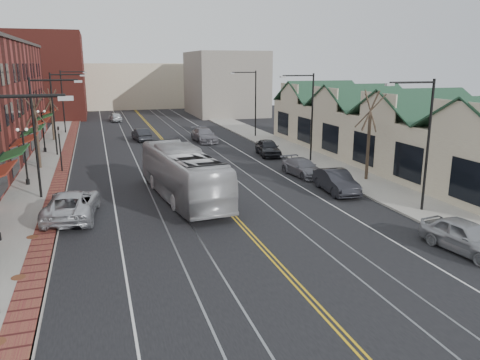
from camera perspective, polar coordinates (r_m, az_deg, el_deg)
ground at (r=20.91m, az=5.97°, el=-11.59°), size 160.00×160.00×0.00m
sidewalk_left at (r=38.60m, az=-23.23°, el=-0.51°), size 4.00×120.00×0.15m
sidewalk_right at (r=43.05m, az=10.32°, el=1.82°), size 4.00×120.00×0.15m
building_right at (r=45.70m, az=17.17°, el=4.97°), size 8.00×36.00×4.60m
backdrop_left at (r=87.72m, az=-23.15°, el=11.63°), size 14.00×18.00×14.00m
backdrop_mid at (r=102.67m, az=-13.14°, el=11.17°), size 22.00×14.00×9.00m
backdrop_right at (r=85.40m, az=-1.83°, el=11.68°), size 12.00×16.00×11.00m
streetlight_l_1 at (r=33.71m, az=-23.08°, el=6.13°), size 3.33×0.25×8.00m
streetlight_l_2 at (r=49.57m, az=-21.35°, el=8.48°), size 3.33×0.25×8.00m
streetlight_l_3 at (r=65.50m, az=-20.45°, el=9.69°), size 3.33×0.25×8.00m
streetlight_r_0 at (r=30.07m, az=21.40°, el=5.45°), size 3.33×0.25×8.00m
streetlight_r_1 at (r=43.65m, az=8.27°, el=8.65°), size 3.33×0.25×8.00m
streetlight_r_2 at (r=58.47m, az=1.49°, el=10.13°), size 3.33×0.25×8.00m
lamppost_l_2 at (r=38.27m, az=-24.72°, el=2.49°), size 0.84×0.28×4.27m
lamppost_l_3 at (r=52.00m, az=-22.86°, el=5.42°), size 0.84×0.28×4.27m
tree_left_near at (r=43.92m, az=-23.56°, el=5.68°), size 1.78×1.37×6.48m
tree_left_far at (r=59.77m, az=-21.98°, el=7.53°), size 1.66×1.28×6.02m
tree_right_mid at (r=37.54m, az=15.45°, el=5.47°), size 1.90×1.46×6.93m
manhole_mid at (r=22.44m, az=-25.39°, el=-10.66°), size 0.60×0.60×0.02m
manhole_far at (r=27.04m, az=-23.99°, el=-6.35°), size 0.60×0.60×0.02m
traffic_signal at (r=41.93m, az=-21.11°, el=3.95°), size 0.18×0.15×3.80m
transit_bus at (r=31.88m, az=-6.97°, el=0.72°), size 4.27×12.67×3.46m
parked_suv at (r=29.64m, az=-19.82°, el=-2.82°), size 3.45×6.35×1.69m
parked_car_a at (r=25.47m, az=25.83°, el=-6.23°), size 2.54×4.94×1.61m
parked_car_b at (r=34.09m, az=11.65°, el=-0.18°), size 2.07×5.04×1.63m
parked_car_c at (r=38.74m, az=7.65°, el=1.52°), size 2.54×5.01×1.39m
parked_car_d at (r=46.97m, az=3.44°, el=3.95°), size 2.46×4.94×1.62m
distant_car_left at (r=57.35m, az=-11.94°, el=5.44°), size 2.09×4.60×1.46m
distant_car_right at (r=55.35m, az=-4.40°, el=5.46°), size 2.49×5.60×1.60m
distant_car_far at (r=77.58m, az=-14.94°, el=7.43°), size 2.13×4.33×1.42m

